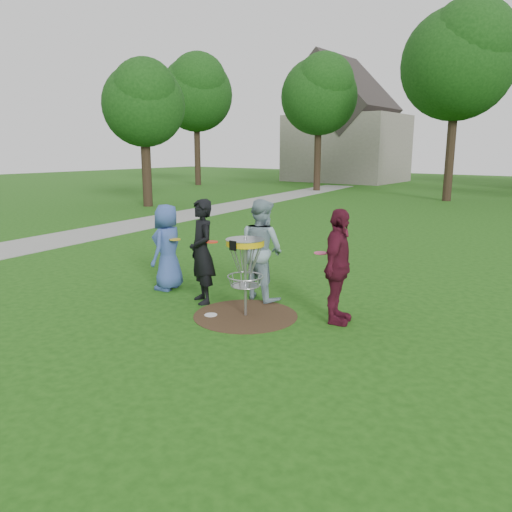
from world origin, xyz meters
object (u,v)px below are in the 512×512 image
Objects in this scene: player_black at (202,252)px; player_maroon at (338,267)px; player_grey at (261,250)px; player_blue at (167,247)px; disc_golf_basket at (245,258)px.

player_black is 1.02× the size of player_maroon.
player_grey is 1.82m from player_maroon.
player_blue is 0.90× the size of player_black.
player_maroon is at bearing 78.62° from player_blue.
player_maroon is 1.37× the size of disc_golf_basket.
player_black is at bearing 59.32° from player_grey.
player_black is 1.40× the size of disc_golf_basket.
player_grey is 1.01× the size of player_maroon.
player_grey is at bearing 64.82° from player_maroon.
player_black is 1.12m from player_grey.
player_maroon is (3.70, 0.27, 0.08)m from player_blue.
player_maroon is (2.52, 0.52, -0.02)m from player_black.
player_black is at bearing 62.77° from player_blue.
player_grey is at bearing 79.22° from player_black.
player_black reaches higher than player_grey.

